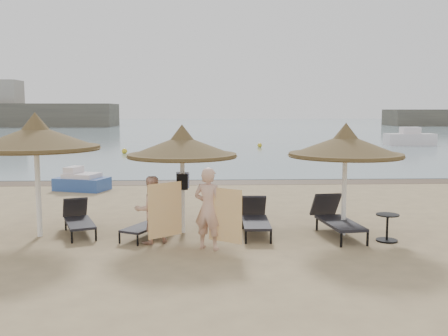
# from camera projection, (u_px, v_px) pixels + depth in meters

# --- Properties ---
(ground) EXTENTS (160.00, 160.00, 0.00)m
(ground) POSITION_uv_depth(u_px,v_px,m) (174.00, 242.00, 11.39)
(ground) COLOR tan
(ground) RESTS_ON ground
(sea) EXTENTS (200.00, 140.00, 0.03)m
(sea) POSITION_uv_depth(u_px,v_px,m) (200.00, 126.00, 90.77)
(sea) COLOR slate
(sea) RESTS_ON ground
(wet_sand_strip) EXTENTS (200.00, 1.60, 0.01)m
(wet_sand_strip) POSITION_uv_depth(u_px,v_px,m) (187.00, 182.00, 20.72)
(wet_sand_strip) COLOR brown
(wet_sand_strip) RESTS_ON ground
(far_shore) EXTENTS (150.00, 54.80, 12.00)m
(far_shore) POSITION_uv_depth(u_px,v_px,m) (56.00, 110.00, 87.25)
(far_shore) COLOR #5D5849
(far_shore) RESTS_ON ground
(palapa_left) EXTENTS (2.99, 2.99, 2.96)m
(palapa_left) POSITION_uv_depth(u_px,v_px,m) (36.00, 138.00, 11.67)
(palapa_left) COLOR white
(palapa_left) RESTS_ON ground
(palapa_center) EXTENTS (2.69, 2.69, 2.67)m
(palapa_center) POSITION_uv_depth(u_px,v_px,m) (182.00, 147.00, 12.05)
(palapa_center) COLOR white
(palapa_center) RESTS_ON ground
(palapa_right) EXTENTS (2.74, 2.74, 2.71)m
(palapa_right) POSITION_uv_depth(u_px,v_px,m) (345.00, 146.00, 11.84)
(palapa_right) COLOR white
(palapa_right) RESTS_ON ground
(lounger_far_left) EXTENTS (1.18, 1.87, 0.80)m
(lounger_far_left) POSITION_uv_depth(u_px,v_px,m) (78.00, 218.00, 12.26)
(lounger_far_left) COLOR black
(lounger_far_left) RESTS_ON ground
(lounger_near_left) EXTENTS (1.24, 1.70, 0.74)m
(lounger_near_left) POSITION_uv_depth(u_px,v_px,m) (150.00, 222.00, 11.95)
(lounger_near_left) COLOR black
(lounger_near_left) RESTS_ON ground
(lounger_near_right) EXTENTS (0.68, 1.91, 0.85)m
(lounger_near_right) POSITION_uv_depth(u_px,v_px,m) (255.00, 218.00, 12.24)
(lounger_near_right) COLOR black
(lounger_near_right) RESTS_ON ground
(lounger_far_right) EXTENTS (0.93, 2.13, 0.92)m
(lounger_far_right) POSITION_uv_depth(u_px,v_px,m) (336.00, 218.00, 12.08)
(lounger_far_right) COLOR black
(lounger_far_right) RESTS_ON ground
(side_table) EXTENTS (0.52, 0.52, 0.63)m
(side_table) POSITION_uv_depth(u_px,v_px,m) (387.00, 228.00, 11.48)
(side_table) COLOR black
(side_table) RESTS_ON ground
(person_left) EXTENTS (0.97, 0.82, 1.78)m
(person_left) POSITION_uv_depth(u_px,v_px,m) (151.00, 204.00, 11.24)
(person_left) COLOR #D9A58B
(person_left) RESTS_ON ground
(person_right) EXTENTS (1.13, 0.96, 2.08)m
(person_right) POSITION_uv_depth(u_px,v_px,m) (208.00, 202.00, 10.74)
(person_right) COLOR #D9A58B
(person_right) RESTS_ON ground
(towel_left) EXTENTS (0.71, 0.53, 1.21)m
(towel_left) POSITION_uv_depth(u_px,v_px,m) (165.00, 210.00, 10.92)
(towel_left) COLOR orange
(towel_left) RESTS_ON ground
(towel_right) EXTENTS (0.69, 0.48, 1.15)m
(towel_right) POSITION_uv_depth(u_px,v_px,m) (225.00, 215.00, 10.53)
(towel_right) COLOR orange
(towel_right) RESTS_ON ground
(bag_patterned) EXTENTS (0.32, 0.21, 0.39)m
(bag_patterned) POSITION_uv_depth(u_px,v_px,m) (183.00, 180.00, 12.33)
(bag_patterned) COLOR white
(bag_patterned) RESTS_ON ground
(bag_dark) EXTENTS (0.28, 0.11, 0.38)m
(bag_dark) POSITION_uv_depth(u_px,v_px,m) (182.00, 182.00, 11.99)
(bag_dark) COLOR black
(bag_dark) RESTS_ON ground
(pedal_boat) EXTENTS (2.15, 1.67, 0.88)m
(pedal_boat) POSITION_uv_depth(u_px,v_px,m) (81.00, 181.00, 18.74)
(pedal_boat) COLOR #2E4F98
(pedal_boat) RESTS_ON ground
(buoy_left) EXTENTS (0.37, 0.37, 0.37)m
(buoy_left) POSITION_uv_depth(u_px,v_px,m) (124.00, 151.00, 33.99)
(buoy_left) COLOR gold
(buoy_left) RESTS_ON ground
(buoy_mid) EXTENTS (0.37, 0.37, 0.37)m
(buoy_mid) POSITION_uv_depth(u_px,v_px,m) (260.00, 145.00, 39.62)
(buoy_mid) COLOR gold
(buoy_mid) RESTS_ON ground
(buoy_right) EXTENTS (0.40, 0.40, 0.40)m
(buoy_right) POSITION_uv_depth(u_px,v_px,m) (370.00, 150.00, 34.94)
(buoy_right) COLOR gold
(buoy_right) RESTS_ON ground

